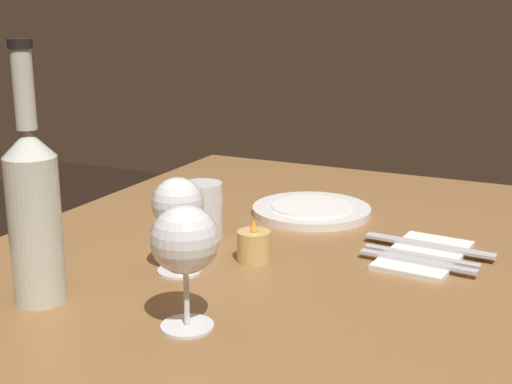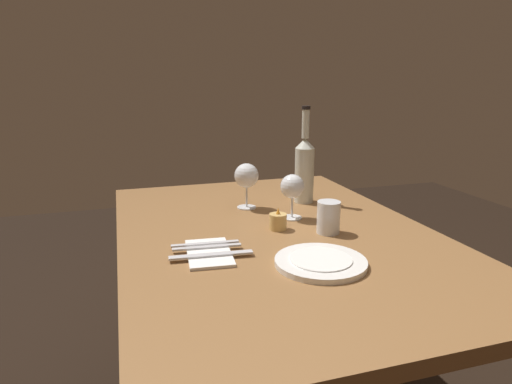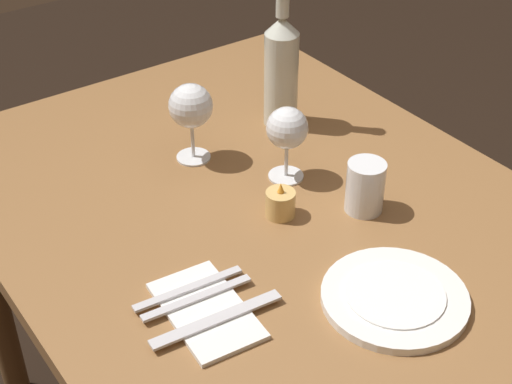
% 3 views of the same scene
% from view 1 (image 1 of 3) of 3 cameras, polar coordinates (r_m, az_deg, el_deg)
% --- Properties ---
extents(dining_table, '(1.30, 0.90, 0.74)m').
position_cam_1_polar(dining_table, '(1.13, 0.54, -9.74)').
color(dining_table, olive).
rests_on(dining_table, ground).
extents(wine_glass_left, '(0.08, 0.08, 0.14)m').
position_cam_1_polar(wine_glass_left, '(1.02, -6.37, -1.12)').
color(wine_glass_left, white).
rests_on(wine_glass_left, dining_table).
extents(wine_glass_right, '(0.08, 0.08, 0.16)m').
position_cam_1_polar(wine_glass_right, '(0.84, -5.79, -4.10)').
color(wine_glass_right, white).
rests_on(wine_glass_right, dining_table).
extents(wine_bottle, '(0.07, 0.07, 0.34)m').
position_cam_1_polar(wine_bottle, '(0.95, -17.58, -1.34)').
color(wine_bottle, silver).
rests_on(wine_bottle, dining_table).
extents(water_tumbler, '(0.07, 0.07, 0.09)m').
position_cam_1_polar(water_tumbler, '(1.19, -4.35, -1.71)').
color(water_tumbler, white).
rests_on(water_tumbler, dining_table).
extents(votive_candle, '(0.05, 0.05, 0.07)m').
position_cam_1_polar(votive_candle, '(1.08, -0.18, -4.49)').
color(votive_candle, '#DBB266').
rests_on(votive_candle, dining_table).
extents(dinner_plate, '(0.22, 0.22, 0.02)m').
position_cam_1_polar(dinner_plate, '(1.33, 4.53, -1.46)').
color(dinner_plate, white).
rests_on(dinner_plate, dining_table).
extents(folded_napkin, '(0.20, 0.13, 0.01)m').
position_cam_1_polar(folded_napkin, '(1.13, 13.50, -5.00)').
color(folded_napkin, white).
rests_on(folded_napkin, dining_table).
extents(fork_inner, '(0.03, 0.18, 0.00)m').
position_cam_1_polar(fork_inner, '(1.11, 13.24, -5.09)').
color(fork_inner, silver).
rests_on(fork_inner, folded_napkin).
extents(fork_outer, '(0.03, 0.18, 0.00)m').
position_cam_1_polar(fork_outer, '(1.09, 12.95, -5.51)').
color(fork_outer, silver).
rests_on(fork_outer, folded_napkin).
extents(table_knife, '(0.04, 0.21, 0.00)m').
position_cam_1_polar(table_knife, '(1.16, 13.84, -4.23)').
color(table_knife, silver).
rests_on(table_knife, folded_napkin).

